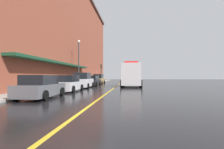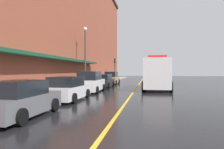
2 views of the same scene
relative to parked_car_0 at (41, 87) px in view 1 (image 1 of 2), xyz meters
The scene contains 15 objects.
ground_plane 21.35m from the parked_car_0, 79.36° to the left, with size 112.00×112.00×0.00m, color black.
sidewalk_left 21.10m from the parked_car_0, 96.15° to the left, with size 2.40×70.00×0.15m, color #9E9B93.
lane_center_stripe 21.35m from the parked_car_0, 79.36° to the left, with size 0.16×70.00×0.01m, color gold.
brick_building_left 23.75m from the parked_car_0, 114.03° to the left, with size 12.05×64.00×20.00m.
parked_car_0 is the anchor object (origin of this frame).
parked_car_1 5.28m from the parked_car_0, 89.69° to the left, with size 2.13×4.46×1.57m.
parked_car_2 11.02m from the parked_car_0, 89.95° to the left, with size 2.17×4.89×1.90m.
parked_car_3 16.85m from the parked_car_0, 89.84° to the left, with size 2.05×4.88×1.56m.
parked_car_4 23.22m from the parked_car_0, 90.22° to the left, with size 2.00×4.53×1.84m.
box_truck 16.01m from the parked_car_0, 67.33° to the left, with size 2.95×8.19×3.37m.
parking_meter_0 3.21m from the parked_car_0, 116.15° to the left, with size 0.14×0.18×1.33m.
parking_meter_1 19.66m from the parked_car_0, 94.11° to the left, with size 0.14×0.18×1.33m.
parking_meter_2 17.46m from the parked_car_0, 94.63° to the left, with size 0.14×0.18×1.33m.
street_lamp_left 16.66m from the parked_car_0, 97.10° to the left, with size 0.44×0.44×6.94m.
traffic_light_near 34.42m from the parked_car_0, 92.25° to the left, with size 0.38×0.36×4.30m.
Camera 1 is at (2.01, -7.79, 1.48)m, focal length 29.60 mm.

